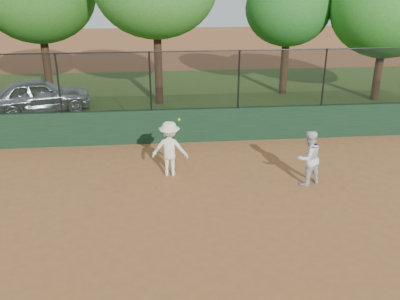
{
  "coord_description": "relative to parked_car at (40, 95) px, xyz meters",
  "views": [
    {
      "loc": [
        -0.27,
        -8.75,
        5.65
      ],
      "look_at": [
        0.8,
        2.2,
        1.2
      ],
      "focal_mm": 40.0,
      "sensor_mm": 36.0,
      "label": 1
    }
  ],
  "objects": [
    {
      "name": "ground",
      "position": [
        5.27,
        -10.24,
        -0.71
      ],
      "size": [
        80.0,
        80.0,
        0.0
      ],
      "primitive_type": "plane",
      "color": "#9A5C31",
      "rests_on": "ground"
    },
    {
      "name": "fence_assembly",
      "position": [
        5.24,
        -4.24,
        1.52
      ],
      "size": [
        26.0,
        0.06,
        2.0
      ],
      "color": "black",
      "rests_on": "back_wall"
    },
    {
      "name": "tree_4",
      "position": [
        15.13,
        0.42,
        3.4
      ],
      "size": [
        4.98,
        4.53,
        6.27
      ],
      "color": "#4C2E1B",
      "rests_on": "ground"
    },
    {
      "name": "grass_strip",
      "position": [
        5.27,
        1.76,
        -0.71
      ],
      "size": [
        36.0,
        12.0,
        0.01
      ],
      "primitive_type": "cube",
      "color": "#2E4B17",
      "rests_on": "ground"
    },
    {
      "name": "player_main",
      "position": [
        5.29,
        -6.93,
        0.12
      ],
      "size": [
        1.17,
        0.81,
        1.83
      ],
      "color": "#F2F2CD",
      "rests_on": "ground"
    },
    {
      "name": "player_second",
      "position": [
        9.12,
        -7.92,
        0.08
      ],
      "size": [
        0.94,
        0.85,
        1.59
      ],
      "primitive_type": "imported",
      "rotation": [
        0.0,
        0.0,
        3.54
      ],
      "color": "silver",
      "rests_on": "ground"
    },
    {
      "name": "back_wall",
      "position": [
        5.27,
        -4.24,
        -0.11
      ],
      "size": [
        26.0,
        0.2,
        1.2
      ],
      "primitive_type": "cube",
      "color": "#18351E",
      "rests_on": "ground"
    },
    {
      "name": "parked_car",
      "position": [
        0.0,
        0.0,
        0.0
      ],
      "size": [
        4.48,
        2.74,
        1.42
      ],
      "primitive_type": "imported",
      "rotation": [
        0.0,
        0.0,
        1.84
      ],
      "color": "#ADB2B7",
      "rests_on": "ground"
    },
    {
      "name": "tree_3",
      "position": [
        11.15,
        1.99,
        3.28
      ],
      "size": [
        3.98,
        3.62,
        5.73
      ],
      "color": "#422A16",
      "rests_on": "ground"
    }
  ]
}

